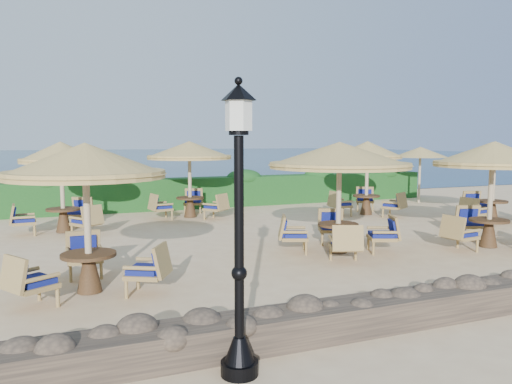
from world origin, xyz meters
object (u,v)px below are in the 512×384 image
at_px(cafe_set_2, 492,171).
at_px(cafe_set_6, 494,165).
at_px(lamp_post, 239,243).
at_px(cafe_set_5, 367,164).
at_px(cafe_set_3, 62,172).
at_px(cafe_set_1, 339,172).
at_px(cafe_set_4, 190,162).
at_px(extra_parasol, 420,152).
at_px(cafe_set_0, 86,185).

xyz_separation_m(cafe_set_2, cafe_set_6, (3.23, 2.89, -0.05)).
relative_size(lamp_post, cafe_set_5, 1.19).
height_order(cafe_set_2, cafe_set_3, same).
xyz_separation_m(lamp_post, cafe_set_1, (4.35, 5.02, 0.40)).
distance_m(cafe_set_4, cafe_set_5, 6.33).
relative_size(cafe_set_3, cafe_set_5, 1.00).
bearing_deg(cafe_set_1, lamp_post, -130.91).
height_order(extra_parasol, cafe_set_4, cafe_set_4).
relative_size(lamp_post, cafe_set_0, 1.18).
xyz_separation_m(cafe_set_1, cafe_set_4, (-1.92, 6.69, -0.01)).
bearing_deg(cafe_set_6, extra_parasol, 76.80).
bearing_deg(cafe_set_2, cafe_set_0, -178.83).
xyz_separation_m(extra_parasol, cafe_set_2, (-4.39, -7.86, -0.25)).
bearing_deg(cafe_set_0, cafe_set_1, 10.57).
bearing_deg(extra_parasol, cafe_set_3, -173.26).
distance_m(cafe_set_3, cafe_set_6, 13.57).
distance_m(lamp_post, cafe_set_0, 4.20).
bearing_deg(cafe_set_4, extra_parasol, 1.63).
distance_m(lamp_post, extra_parasol, 17.41).
height_order(cafe_set_3, cafe_set_5, same).
height_order(cafe_set_1, cafe_set_4, same).
xyz_separation_m(cafe_set_2, cafe_set_3, (-9.94, 6.16, -0.14)).
distance_m(extra_parasol, cafe_set_4, 10.18).
bearing_deg(extra_parasol, cafe_set_6, -103.20).
distance_m(cafe_set_3, cafe_set_5, 10.25).
height_order(cafe_set_1, cafe_set_2, same).
bearing_deg(cafe_set_0, cafe_set_4, 63.75).
distance_m(cafe_set_0, cafe_set_4, 8.66).
distance_m(cafe_set_1, cafe_set_2, 3.96).
height_order(lamp_post, cafe_set_3, lamp_post).
relative_size(cafe_set_2, cafe_set_3, 1.03).
relative_size(extra_parasol, cafe_set_4, 0.82).
bearing_deg(cafe_set_6, cafe_set_4, 152.57).
bearing_deg(cafe_set_3, cafe_set_4, 18.66).
distance_m(extra_parasol, cafe_set_2, 9.01).
xyz_separation_m(cafe_set_1, cafe_set_6, (7.09, 2.02, -0.07)).
bearing_deg(cafe_set_3, lamp_post, -80.44).
distance_m(cafe_set_3, cafe_set_4, 4.40).
bearing_deg(cafe_set_5, cafe_set_1, -130.19).
relative_size(extra_parasol, cafe_set_2, 0.84).
bearing_deg(cafe_set_3, cafe_set_6, -13.94).
relative_size(extra_parasol, cafe_set_0, 0.86).
bearing_deg(extra_parasol, cafe_set_2, -119.19).
bearing_deg(cafe_set_5, lamp_post, -130.55).
distance_m(extra_parasol, cafe_set_3, 14.44).
bearing_deg(cafe_set_6, lamp_post, -148.40).
height_order(extra_parasol, cafe_set_6, cafe_set_6).
bearing_deg(cafe_set_5, cafe_set_3, 177.96).
relative_size(cafe_set_2, cafe_set_5, 1.03).
relative_size(cafe_set_0, cafe_set_5, 1.01).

